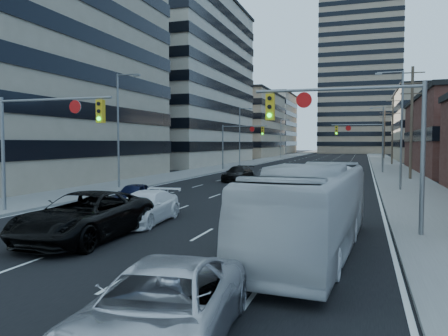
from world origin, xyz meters
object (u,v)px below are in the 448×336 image
at_px(transit_bus, 313,209).
at_px(silver_suv, 160,309).
at_px(black_pickup, 85,216).
at_px(white_van, 145,207).
at_px(sedan_blue, 134,194).

bearing_deg(transit_bus, silver_suv, -99.00).
height_order(black_pickup, white_van, black_pickup).
bearing_deg(white_van, black_pickup, -101.34).
xyz_separation_m(silver_suv, transit_bus, (1.78, 7.75, 0.74)).
relative_size(black_pickup, silver_suv, 1.21).
relative_size(black_pickup, white_van, 1.30).
height_order(white_van, sedan_blue, white_van).
height_order(white_van, silver_suv, silver_suv).
height_order(white_van, transit_bus, transit_bus).
bearing_deg(silver_suv, sedan_blue, 114.06).
height_order(black_pickup, sedan_blue, black_pickup).
xyz_separation_m(black_pickup, sedan_blue, (-2.82, 8.62, -0.26)).
xyz_separation_m(black_pickup, white_van, (0.52, 3.75, -0.18)).
height_order(black_pickup, transit_bus, transit_bus).
bearing_deg(white_van, sedan_blue, 121.06).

